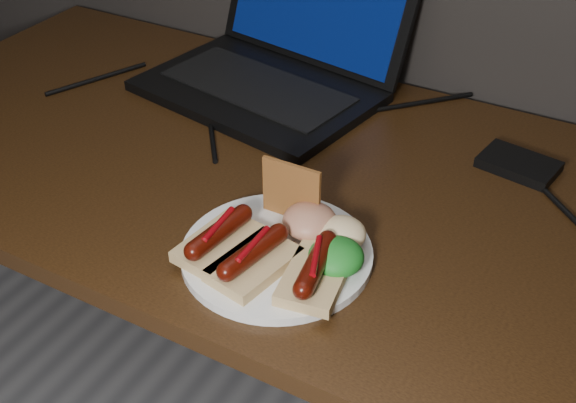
# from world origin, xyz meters

# --- Properties ---
(desk) EXTENTS (1.40, 0.70, 0.75)m
(desk) POSITION_xyz_m (0.00, 1.38, 0.66)
(desk) COLOR #38200E
(desk) RESTS_ON ground
(laptop) EXTENTS (0.46, 0.42, 0.25)m
(laptop) POSITION_xyz_m (-0.11, 1.62, 0.80)
(laptop) COLOR black
(laptop) RESTS_ON desk
(hard_drive) EXTENTS (0.12, 0.09, 0.02)m
(hard_drive) POSITION_xyz_m (0.35, 1.55, 0.76)
(hard_drive) COLOR black
(hard_drive) RESTS_ON desk
(desk_cables) EXTENTS (0.92, 0.41, 0.01)m
(desk_cables) POSITION_xyz_m (-0.02, 1.52, 0.75)
(desk_cables) COLOR black
(desk_cables) RESTS_ON desk
(plate) EXTENTS (0.31, 0.31, 0.01)m
(plate) POSITION_xyz_m (0.13, 1.19, 0.76)
(plate) COLOR silver
(plate) RESTS_ON desk
(bread_sausage_left) EXTENTS (0.08, 0.12, 0.04)m
(bread_sausage_left) POSITION_xyz_m (0.07, 1.16, 0.78)
(bread_sausage_left) COLOR #D9B37F
(bread_sausage_left) RESTS_ON plate
(bread_sausage_center) EXTENTS (0.09, 0.13, 0.04)m
(bread_sausage_center) POSITION_xyz_m (0.13, 1.15, 0.78)
(bread_sausage_center) COLOR #D9B37F
(bread_sausage_center) RESTS_ON plate
(bread_sausage_right) EXTENTS (0.09, 0.12, 0.04)m
(bread_sausage_right) POSITION_xyz_m (0.20, 1.16, 0.78)
(bread_sausage_right) COLOR #D9B37F
(bread_sausage_right) RESTS_ON plate
(crispbread) EXTENTS (0.09, 0.01, 0.08)m
(crispbread) POSITION_xyz_m (0.11, 1.26, 0.80)
(crispbread) COLOR #A9612E
(crispbread) RESTS_ON plate
(salad_greens) EXTENTS (0.07, 0.07, 0.04)m
(salad_greens) POSITION_xyz_m (0.21, 1.20, 0.78)
(salad_greens) COLOR #125D17
(salad_greens) RESTS_ON plate
(salsa_mound) EXTENTS (0.07, 0.07, 0.04)m
(salsa_mound) POSITION_xyz_m (0.15, 1.25, 0.78)
(salsa_mound) COLOR maroon
(salsa_mound) RESTS_ON plate
(coleslaw_mound) EXTENTS (0.06, 0.06, 0.04)m
(coleslaw_mound) POSITION_xyz_m (0.20, 1.24, 0.78)
(coleslaw_mound) COLOR white
(coleslaw_mound) RESTS_ON plate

